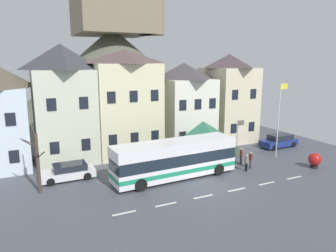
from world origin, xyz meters
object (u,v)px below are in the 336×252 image
at_px(bus_shelter, 203,129).
at_px(pedestrian_02, 241,156).
at_px(townhouse_04, 228,98).
at_px(transit_bus, 175,160).
at_px(townhouse_03, 184,105).
at_px(bare_tree_00, 38,162).
at_px(parked_car_02, 215,150).
at_px(pedestrian_00, 251,159).
at_px(pedestrian_01, 218,154).
at_px(harbour_buoy, 315,160).
at_px(townhouse_01, 64,104).
at_px(public_bench, 208,147).
at_px(pedestrian_03, 246,161).
at_px(townhouse_02, 126,103).
at_px(flagpole, 279,115).
at_px(hilltop_castle, 114,72).
at_px(parked_car_01, 279,141).
at_px(parked_car_00, 68,172).

xyz_separation_m(bus_shelter, pedestrian_02, (2.70, -2.68, -2.36)).
height_order(townhouse_04, transit_bus, townhouse_04).
height_order(townhouse_03, bare_tree_00, townhouse_03).
distance_m(parked_car_02, pedestrian_00, 4.61).
height_order(parked_car_02, pedestrian_01, pedestrian_01).
bearing_deg(bare_tree_00, parked_car_02, 7.55).
xyz_separation_m(bus_shelter, harbour_buoy, (8.07, -6.56, -2.36)).
bearing_deg(townhouse_01, harbour_buoy, -31.24).
distance_m(pedestrian_01, public_bench, 4.08).
bearing_deg(pedestrian_03, transit_bus, 169.24).
height_order(townhouse_02, townhouse_04, townhouse_02).
bearing_deg(harbour_buoy, townhouse_02, 140.04).
bearing_deg(pedestrian_03, townhouse_04, 63.12).
height_order(townhouse_03, harbour_buoy, townhouse_03).
distance_m(transit_bus, public_bench, 8.92).
xyz_separation_m(flagpole, harbour_buoy, (0.61, -4.15, -3.59)).
height_order(pedestrian_01, flagpole, flagpole).
distance_m(pedestrian_00, flagpole, 6.14).
bearing_deg(pedestrian_03, bare_tree_00, 170.93).
distance_m(townhouse_04, flagpole, 8.33).
distance_m(townhouse_02, pedestrian_00, 13.72).
height_order(hilltop_castle, harbour_buoy, hilltop_castle).
xyz_separation_m(pedestrian_00, bare_tree_00, (-17.97, 2.25, 1.54)).
distance_m(parked_car_02, flagpole, 7.36).
bearing_deg(hilltop_castle, transit_bus, -95.73).
bearing_deg(pedestrian_01, townhouse_03, 88.11).
height_order(townhouse_02, parked_car_01, townhouse_02).
distance_m(transit_bus, bare_tree_00, 10.69).
distance_m(bus_shelter, flagpole, 7.94).
relative_size(townhouse_03, parked_car_00, 2.16).
relative_size(townhouse_01, pedestrian_00, 7.28).
xyz_separation_m(parked_car_01, pedestrian_00, (-7.79, -4.46, 0.21)).
relative_size(harbour_buoy, bare_tree_00, 0.27).
height_order(parked_car_01, parked_car_02, parked_car_01).
bearing_deg(parked_car_00, transit_bus, 155.78).
height_order(townhouse_02, hilltop_castle, hilltop_castle).
xyz_separation_m(townhouse_03, bus_shelter, (-1.01, -5.97, -1.62)).
height_order(bus_shelter, parked_car_01, bus_shelter).
relative_size(townhouse_03, hilltop_castle, 0.27).
relative_size(parked_car_02, bare_tree_00, 0.85).
bearing_deg(transit_bus, townhouse_02, 96.37).
bearing_deg(parked_car_00, townhouse_02, -143.66).
relative_size(bus_shelter, parked_car_01, 0.86).
bearing_deg(parked_car_01, townhouse_02, -19.17).
bearing_deg(townhouse_04, pedestrian_00, -113.93).
bearing_deg(hilltop_castle, pedestrian_01, -84.22).
bearing_deg(parked_car_02, public_bench, 81.98).
relative_size(hilltop_castle, transit_bus, 3.22).
relative_size(transit_bus, pedestrian_03, 7.04).
relative_size(townhouse_01, townhouse_03, 1.19).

